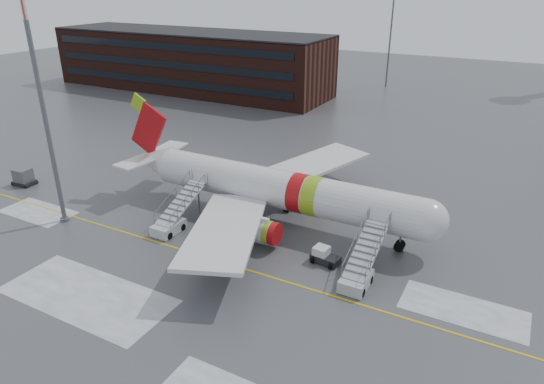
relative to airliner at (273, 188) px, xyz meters
The scene contains 9 objects.
ground 9.02m from the airliner, 93.88° to the right, with size 260.00×260.00×0.00m, color #494C4F.
airliner is the anchor object (origin of this frame).
airstair_fwd 13.33m from the airliner, 29.89° to the right, with size 2.05×7.70×3.48m.
airstair_aft 10.25m from the airliner, 139.05° to the right, with size 2.05×7.70×3.48m.
pushback_tug 9.68m from the airliner, 33.53° to the right, with size 2.57×2.04×1.40m.
uld_container 30.99m from the airliner, 168.60° to the right, with size 2.55×1.94×1.97m.
light_mast_near 23.06m from the airliner, 150.76° to the right, with size 1.20×1.20×24.33m.
terminal_building 65.27m from the airliner, 134.32° to the left, with size 62.00×16.11×12.30m.
light_mast_far_n 70.97m from the airliner, 97.01° to the left, with size 1.20×1.20×24.25m.
Camera 1 is at (21.38, -30.50, 22.61)m, focal length 32.00 mm.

